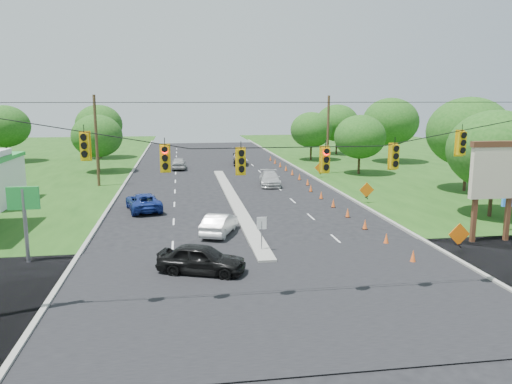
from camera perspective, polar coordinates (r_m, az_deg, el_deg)
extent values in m
plane|color=black|center=(22.88, 3.12, -11.33)|extent=(160.00, 160.00, 0.00)
cube|color=black|center=(22.88, 3.12, -11.33)|extent=(160.00, 14.00, 0.02)
cube|color=gray|center=(51.80, -14.87, 0.69)|extent=(0.25, 110.00, 0.16)
cube|color=gray|center=(53.49, 7.17, 1.26)|extent=(0.25, 110.00, 0.16)
cube|color=gray|center=(42.86, -2.60, -0.96)|extent=(1.00, 34.00, 0.18)
cylinder|color=gray|center=(28.18, 0.65, -5.15)|extent=(0.06, 0.06, 1.80)
cube|color=white|center=(27.98, 0.65, -3.57)|extent=(0.55, 0.04, 0.70)
cylinder|color=black|center=(20.32, 3.90, 6.24)|extent=(24.00, 0.04, 0.04)
cube|color=yellow|center=(20.18, -18.97, 4.96)|extent=(0.34, 0.24, 1.00)
cube|color=yellow|center=(19.92, -10.35, 3.77)|extent=(0.34, 0.24, 1.00)
cube|color=yellow|center=(20.07, -1.73, 3.48)|extent=(0.34, 0.24, 1.00)
cube|color=yellow|center=(20.79, 7.91, 3.63)|extent=(0.34, 0.24, 1.00)
cube|color=yellow|center=(21.82, 15.51, 3.90)|extent=(0.34, 0.24, 1.00)
cube|color=yellow|center=(23.16, 22.39, 5.16)|extent=(0.34, 0.24, 1.00)
cylinder|color=#422D1C|center=(51.57, -17.77, 5.54)|extent=(0.28, 0.28, 9.00)
cylinder|color=#422D1C|center=(58.42, 8.22, 6.45)|extent=(0.28, 0.28, 9.00)
cylinder|color=gray|center=(28.72, -24.84, -3.58)|extent=(0.20, 0.20, 4.00)
cube|color=green|center=(28.42, -25.07, -0.64)|extent=(1.60, 0.15, 1.20)
cube|color=#59331E|center=(32.50, 23.72, -1.58)|extent=(0.25, 0.25, 4.40)
cube|color=#59331E|center=(33.72, 26.88, -1.42)|extent=(0.25, 0.25, 4.40)
cube|color=beige|center=(32.77, 25.62, 2.09)|extent=(3.00, 0.35, 3.20)
cube|color=#59331E|center=(32.60, 25.84, 4.96)|extent=(3.20, 0.40, 0.35)
cone|color=orange|center=(27.87, 17.51, -7.01)|extent=(0.32, 0.32, 0.70)
cone|color=orange|center=(30.91, 14.67, -5.14)|extent=(0.32, 0.32, 0.70)
cone|color=orange|center=(34.04, 12.35, -3.61)|extent=(0.32, 0.32, 0.70)
cone|color=orange|center=(37.24, 10.44, -2.33)|extent=(0.32, 0.32, 0.70)
cone|color=orange|center=(40.48, 8.83, -1.25)|extent=(0.32, 0.32, 0.70)
cone|color=orange|center=(43.77, 7.46, -0.33)|extent=(0.32, 0.32, 0.70)
cone|color=orange|center=(47.08, 6.29, 0.46)|extent=(0.32, 0.32, 0.70)
cone|color=orange|center=(50.57, 5.92, 1.16)|extent=(0.32, 0.32, 0.70)
cone|color=orange|center=(53.92, 4.99, 1.75)|extent=(0.32, 0.32, 0.70)
cone|color=orange|center=(57.29, 4.17, 2.28)|extent=(0.32, 0.32, 0.70)
cone|color=orange|center=(60.67, 3.44, 2.75)|extent=(0.32, 0.32, 0.70)
cone|color=orange|center=(64.07, 2.78, 3.16)|extent=(0.32, 0.32, 0.70)
cone|color=orange|center=(67.48, 2.19, 3.54)|extent=(0.32, 0.32, 0.70)
cone|color=orange|center=(70.89, 1.66, 3.88)|extent=(0.32, 0.32, 0.70)
cube|color=black|center=(30.14, 22.12, -5.59)|extent=(0.06, 0.58, 0.26)
cube|color=black|center=(30.14, 22.12, -5.59)|extent=(0.06, 0.58, 0.26)
cube|color=orange|center=(29.99, 22.20, -4.49)|extent=(1.27, 0.05, 1.27)
cube|color=black|center=(42.41, 12.51, -0.57)|extent=(0.06, 0.58, 0.26)
cube|color=black|center=(42.41, 12.51, -0.57)|extent=(0.06, 0.58, 0.26)
cube|color=orange|center=(42.30, 12.54, 0.23)|extent=(1.27, 0.05, 1.27)
cube|color=black|center=(55.50, 7.32, 2.16)|extent=(0.06, 0.58, 0.26)
cube|color=black|center=(55.50, 7.32, 2.16)|extent=(0.06, 0.58, 0.26)
cube|color=orange|center=(55.42, 7.34, 2.78)|extent=(1.27, 0.05, 1.27)
cylinder|color=black|center=(76.83, -26.59, 4.11)|extent=(0.28, 0.28, 2.88)
ellipsoid|color=#194C14|center=(76.59, -26.81, 6.72)|extent=(6.72, 6.72, 5.76)
cylinder|color=black|center=(61.95, -17.55, 3.29)|extent=(0.28, 0.28, 2.52)
ellipsoid|color=#194C14|center=(61.67, -17.71, 6.12)|extent=(5.88, 5.88, 5.04)
cylinder|color=black|center=(76.98, -17.36, 4.75)|extent=(0.28, 0.28, 2.88)
ellipsoid|color=#194C14|center=(76.74, -17.51, 7.36)|extent=(6.72, 6.72, 5.76)
cylinder|color=black|center=(40.33, 25.25, -0.61)|extent=(0.28, 0.28, 2.88)
ellipsoid|color=#194C14|center=(39.86, 25.65, 4.37)|extent=(6.72, 6.72, 5.76)
cylinder|color=black|center=(50.74, 22.80, 1.87)|extent=(0.28, 0.28, 3.24)
ellipsoid|color=#194C14|center=(50.36, 23.12, 6.33)|extent=(7.56, 7.56, 6.48)
cylinder|color=black|center=(58.90, 11.68, 3.21)|extent=(0.28, 0.28, 2.52)
ellipsoid|color=#194C14|center=(58.61, 11.79, 6.20)|extent=(5.88, 5.88, 5.04)
cylinder|color=black|center=(71.07, 14.98, 4.57)|extent=(0.28, 0.28, 3.24)
ellipsoid|color=#194C14|center=(70.79, 15.13, 7.76)|extent=(7.56, 7.56, 6.48)
cylinder|color=black|center=(79.93, 9.18, 5.28)|extent=(0.28, 0.28, 2.88)
ellipsoid|color=#194C14|center=(79.69, 9.25, 7.80)|extent=(6.72, 6.72, 5.76)
cylinder|color=black|center=(71.57, 6.29, 4.62)|extent=(0.28, 0.28, 2.52)
ellipsoid|color=#194C14|center=(71.32, 6.34, 7.08)|extent=(5.88, 5.88, 5.04)
imported|color=black|center=(25.02, -6.24, -7.62)|extent=(4.73, 3.21, 1.49)
imported|color=silver|center=(32.09, -4.21, -3.64)|extent=(2.79, 4.38, 1.36)
imported|color=navy|center=(39.72, -12.74, -1.11)|extent=(3.32, 5.36, 1.38)
imported|color=#B6B6B6|center=(50.12, 1.59, 1.54)|extent=(2.49, 5.04, 1.41)
imported|color=#A7A7A7|center=(62.72, -8.82, 3.26)|extent=(1.87, 4.43, 1.49)
imported|color=black|center=(66.42, -1.91, 3.79)|extent=(1.94, 4.73, 1.52)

